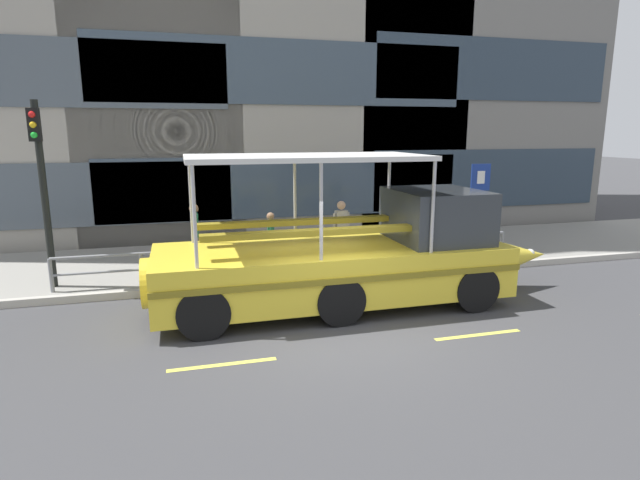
{
  "coord_description": "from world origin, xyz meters",
  "views": [
    {
      "loc": [
        -2.93,
        -9.03,
        3.8
      ],
      "look_at": [
        0.18,
        2.29,
        1.3
      ],
      "focal_mm": 28.76,
      "sensor_mm": 36.0,
      "label": 1
    }
  ],
  "objects_px": {
    "traffic_light_pole": "(42,177)",
    "pedestrian_near_stern": "(195,230)",
    "pedestrian_mid_left": "(341,226)",
    "pedestrian_mid_right": "(271,235)",
    "duck_tour_boat": "(356,257)",
    "pedestrian_near_bow": "(425,225)",
    "parking_sign": "(479,194)"
  },
  "relations": [
    {
      "from": "pedestrian_mid_right",
      "to": "pedestrian_near_stern",
      "type": "bearing_deg",
      "value": 165.69
    },
    {
      "from": "duck_tour_boat",
      "to": "pedestrian_near_stern",
      "type": "relative_size",
      "value": 5.43
    },
    {
      "from": "parking_sign",
      "to": "duck_tour_boat",
      "type": "xyz_separation_m",
      "value": [
        -4.59,
        -2.49,
        -0.95
      ]
    },
    {
      "from": "pedestrian_mid_left",
      "to": "pedestrian_mid_right",
      "type": "relative_size",
      "value": 1.15
    },
    {
      "from": "parking_sign",
      "to": "duck_tour_boat",
      "type": "distance_m",
      "value": 5.31
    },
    {
      "from": "pedestrian_mid_left",
      "to": "pedestrian_near_bow",
      "type": "bearing_deg",
      "value": -4.85
    },
    {
      "from": "parking_sign",
      "to": "pedestrian_near_stern",
      "type": "height_order",
      "value": "parking_sign"
    },
    {
      "from": "duck_tour_boat",
      "to": "pedestrian_mid_right",
      "type": "distance_m",
      "value": 3.17
    },
    {
      "from": "duck_tour_boat",
      "to": "pedestrian_near_bow",
      "type": "xyz_separation_m",
      "value": [
        3.03,
        2.67,
        0.09
      ]
    },
    {
      "from": "pedestrian_mid_right",
      "to": "pedestrian_mid_left",
      "type": "bearing_deg",
      "value": 1.43
    },
    {
      "from": "duck_tour_boat",
      "to": "pedestrian_mid_right",
      "type": "relative_size",
      "value": 6.26
    },
    {
      "from": "pedestrian_near_bow",
      "to": "pedestrian_near_stern",
      "type": "bearing_deg",
      "value": 174.14
    },
    {
      "from": "parking_sign",
      "to": "pedestrian_near_stern",
      "type": "bearing_deg",
      "value": 174.01
    },
    {
      "from": "traffic_light_pole",
      "to": "pedestrian_near_stern",
      "type": "bearing_deg",
      "value": 14.3
    },
    {
      "from": "traffic_light_pole",
      "to": "parking_sign",
      "type": "xyz_separation_m",
      "value": [
        11.29,
        0.02,
        -0.76
      ]
    },
    {
      "from": "parking_sign",
      "to": "pedestrian_mid_left",
      "type": "relative_size",
      "value": 1.56
    },
    {
      "from": "traffic_light_pole",
      "to": "parking_sign",
      "type": "distance_m",
      "value": 11.32
    },
    {
      "from": "parking_sign",
      "to": "duck_tour_boat",
      "type": "height_order",
      "value": "duck_tour_boat"
    },
    {
      "from": "pedestrian_near_bow",
      "to": "pedestrian_near_stern",
      "type": "xyz_separation_m",
      "value": [
        -6.4,
        0.66,
        0.07
      ]
    },
    {
      "from": "pedestrian_mid_left",
      "to": "pedestrian_mid_right",
      "type": "xyz_separation_m",
      "value": [
        -1.98,
        -0.05,
        -0.14
      ]
    },
    {
      "from": "pedestrian_mid_left",
      "to": "pedestrian_near_stern",
      "type": "bearing_deg",
      "value": 173.5
    },
    {
      "from": "duck_tour_boat",
      "to": "pedestrian_mid_left",
      "type": "relative_size",
      "value": 5.44
    },
    {
      "from": "pedestrian_mid_left",
      "to": "pedestrian_near_stern",
      "type": "height_order",
      "value": "pedestrian_near_stern"
    },
    {
      "from": "pedestrian_mid_right",
      "to": "traffic_light_pole",
      "type": "bearing_deg",
      "value": -176.18
    },
    {
      "from": "traffic_light_pole",
      "to": "parking_sign",
      "type": "bearing_deg",
      "value": 0.08
    },
    {
      "from": "traffic_light_pole",
      "to": "pedestrian_near_stern",
      "type": "distance_m",
      "value": 3.77
    },
    {
      "from": "pedestrian_near_bow",
      "to": "pedestrian_mid_left",
      "type": "xyz_separation_m",
      "value": [
        -2.47,
        0.21,
        0.07
      ]
    },
    {
      "from": "duck_tour_boat",
      "to": "pedestrian_near_bow",
      "type": "relative_size",
      "value": 5.84
    },
    {
      "from": "pedestrian_mid_left",
      "to": "traffic_light_pole",
      "type": "bearing_deg",
      "value": -176.83
    },
    {
      "from": "pedestrian_near_bow",
      "to": "pedestrian_mid_right",
      "type": "distance_m",
      "value": 4.45
    },
    {
      "from": "traffic_light_pole",
      "to": "pedestrian_mid_left",
      "type": "height_order",
      "value": "traffic_light_pole"
    },
    {
      "from": "traffic_light_pole",
      "to": "pedestrian_mid_left",
      "type": "xyz_separation_m",
      "value": [
        7.27,
        0.4,
        -1.55
      ]
    }
  ]
}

